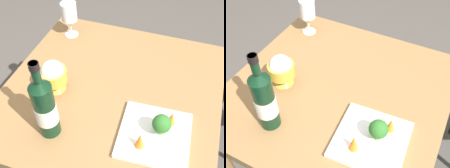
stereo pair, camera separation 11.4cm
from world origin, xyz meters
TOP-DOWN VIEW (x-y plane):
  - dining_table at (0.00, 0.00)m, footprint 0.89×0.89m
  - wine_bottle at (-0.27, 0.15)m, footprint 0.08×0.08m
  - wine_glass at (0.30, 0.32)m, footprint 0.08×0.08m
  - rice_bowl at (-0.07, 0.22)m, footprint 0.11×0.11m
  - serving_plate at (-0.17, -0.22)m, footprint 0.26×0.26m
  - broccoli_floret at (-0.16, -0.24)m, footprint 0.07×0.07m
  - carrot_garnish_left at (-0.24, -0.18)m, footprint 0.03×0.03m
  - carrot_garnish_right at (-0.11, -0.26)m, footprint 0.03×0.03m

SIDE VIEW (x-z plane):
  - dining_table at x=0.00m, z-range 0.29..1.03m
  - serving_plate at x=-0.17m, z-range 0.75..0.76m
  - carrot_garnish_right at x=-0.11m, z-range 0.76..0.82m
  - carrot_garnish_left at x=-0.24m, z-range 0.76..0.83m
  - broccoli_floret at x=-0.16m, z-range 0.77..0.86m
  - rice_bowl at x=-0.07m, z-range 0.75..0.89m
  - wine_glass at x=0.30m, z-range 0.79..0.97m
  - wine_bottle at x=-0.27m, z-range 0.71..1.04m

